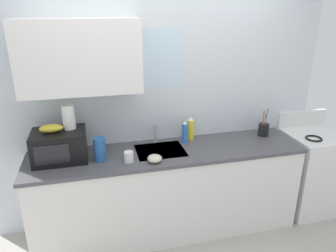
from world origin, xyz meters
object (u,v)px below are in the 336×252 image
(paper_towel_roll, at_px, (69,117))
(dish_soap_bottle_blue, at_px, (185,132))
(dish_soap_bottle_yellow, at_px, (190,129))
(microwave, at_px, (60,146))
(small_bowl, at_px, (155,158))
(mug_white, at_px, (129,157))
(utensil_crock, at_px, (264,129))
(stove_range, at_px, (310,171))
(cereal_canister, at_px, (100,149))
(banana_bunch, at_px, (51,128))

(paper_towel_roll, height_order, dish_soap_bottle_blue, paper_towel_roll)
(dish_soap_bottle_blue, xyz_separation_m, dish_soap_bottle_yellow, (0.08, 0.07, 0.00))
(dish_soap_bottle_blue, bearing_deg, microwave, -175.45)
(microwave, relative_size, small_bowl, 3.54)
(paper_towel_roll, relative_size, dish_soap_bottle_yellow, 0.90)
(dish_soap_bottle_blue, height_order, mug_white, dish_soap_bottle_blue)
(microwave, distance_m, mug_white, 0.62)
(utensil_crock, relative_size, small_bowl, 2.27)
(microwave, height_order, paper_towel_roll, paper_towel_roll)
(microwave, distance_m, small_bowl, 0.85)
(microwave, bearing_deg, dish_soap_bottle_yellow, 7.33)
(stove_range, bearing_deg, cereal_canister, -178.66)
(paper_towel_roll, relative_size, mug_white, 2.32)
(dish_soap_bottle_yellow, relative_size, small_bowl, 1.88)
(microwave, bearing_deg, dish_soap_bottle_blue, 4.55)
(cereal_canister, height_order, small_bowl, cereal_canister)
(stove_range, xyz_separation_m, utensil_crock, (-0.58, 0.12, 0.51))
(microwave, bearing_deg, mug_white, -17.86)
(stove_range, height_order, cereal_canister, cereal_canister)
(dish_soap_bottle_yellow, bearing_deg, utensil_crock, -6.65)
(dish_soap_bottle_blue, distance_m, cereal_canister, 0.87)
(cereal_canister, distance_m, mug_white, 0.27)
(microwave, bearing_deg, utensil_crock, 1.99)
(stove_range, distance_m, dish_soap_bottle_blue, 1.56)
(stove_range, relative_size, banana_bunch, 5.40)
(cereal_canister, bearing_deg, mug_white, -20.22)
(small_bowl, bearing_deg, microwave, 162.84)
(banana_bunch, distance_m, small_bowl, 0.93)
(paper_towel_roll, xyz_separation_m, utensil_crock, (1.95, 0.02, -0.31))
(microwave, xyz_separation_m, mug_white, (0.58, -0.19, -0.09))
(dish_soap_bottle_yellow, bearing_deg, paper_towel_roll, -174.54)
(microwave, distance_m, cereal_canister, 0.36)
(paper_towel_roll, bearing_deg, stove_range, -2.18)
(small_bowl, bearing_deg, cereal_canister, 162.10)
(small_bowl, bearing_deg, utensil_crock, 14.39)
(mug_white, bearing_deg, stove_range, 4.01)
(paper_towel_roll, distance_m, dish_soap_bottle_blue, 1.12)
(cereal_canister, bearing_deg, microwave, 163.87)
(dish_soap_bottle_blue, relative_size, dish_soap_bottle_yellow, 0.98)
(dish_soap_bottle_yellow, height_order, utensil_crock, utensil_crock)
(microwave, distance_m, utensil_crock, 2.05)
(stove_range, distance_m, paper_towel_roll, 2.66)
(microwave, xyz_separation_m, paper_towel_roll, (0.10, 0.05, 0.24))
(paper_towel_roll, relative_size, cereal_canister, 1.03)
(microwave, height_order, dish_soap_bottle_blue, microwave)
(cereal_canister, height_order, mug_white, cereal_canister)
(banana_bunch, xyz_separation_m, small_bowl, (0.85, -0.25, -0.27))
(cereal_canister, distance_m, small_bowl, 0.49)
(banana_bunch, bearing_deg, paper_towel_roll, 18.43)
(mug_white, xyz_separation_m, utensil_crock, (1.47, 0.26, 0.02))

